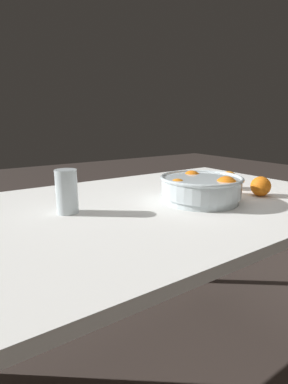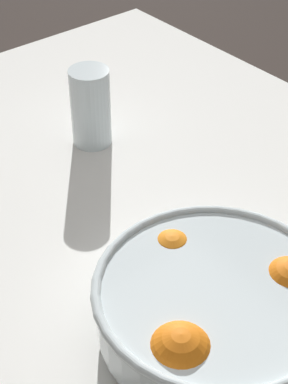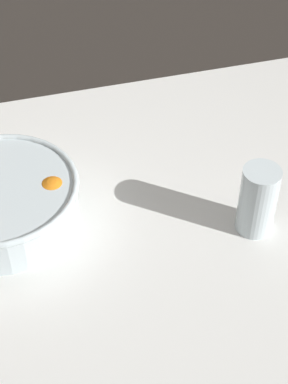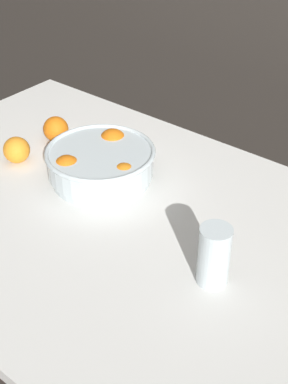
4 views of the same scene
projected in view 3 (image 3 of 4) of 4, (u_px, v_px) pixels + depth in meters
The scene contains 3 objects.
dining_table at pixel (82, 269), 1.18m from camera, with size 1.42×0.92×0.72m.
fruit_bowl at pixel (0, 201), 1.14m from camera, with size 0.29×0.29×0.10m.
juice_glass at pixel (257, 203), 1.12m from camera, with size 0.07×0.07×0.14m.
Camera 3 is at (-0.09, -0.75, 1.58)m, focal length 60.00 mm.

